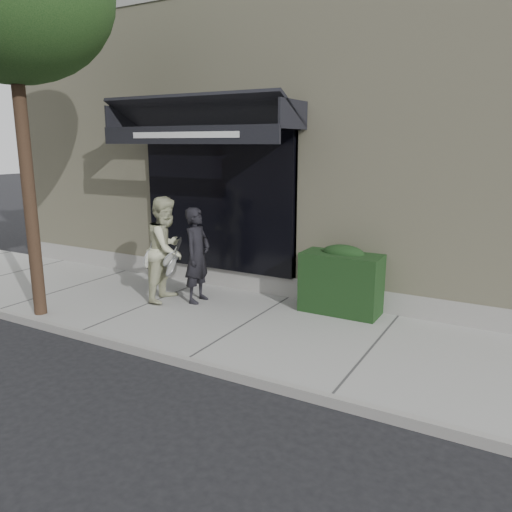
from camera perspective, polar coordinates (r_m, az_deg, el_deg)
The scene contains 7 objects.
ground at distance 7.95m, azimuth -1.06°, elevation -8.43°, with size 80.00×80.00×0.00m, color black.
sidewalk at distance 7.93m, azimuth -1.06°, elevation -8.03°, with size 20.00×3.00×0.12m, color gray.
curb at distance 6.74m, azimuth -7.91°, elevation -11.96°, with size 20.00×0.10×0.14m, color gray.
building_facade at distance 11.95m, azimuth 11.26°, elevation 11.89°, with size 14.30×8.04×5.64m.
hedge at distance 8.38m, azimuth 9.81°, elevation -2.75°, with size 1.30×0.70×1.14m.
pedestrian_front at distance 8.78m, azimuth -6.77°, elevation 0.07°, with size 0.71×0.86×1.68m.
pedestrian_back at distance 8.95m, azimuth -10.16°, elevation 0.79°, with size 0.86×1.02×1.86m.
Camera 1 is at (3.77, -6.38, 2.88)m, focal length 35.00 mm.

